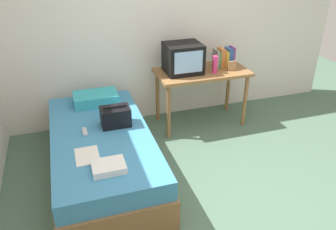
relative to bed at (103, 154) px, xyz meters
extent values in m
plane|color=#4C6B56|center=(0.92, -0.84, -0.24)|extent=(8.00, 8.00, 0.00)
cube|color=silver|center=(0.92, 1.16, 1.06)|extent=(5.20, 0.10, 2.60)
cube|color=olive|center=(0.00, 0.00, -0.09)|extent=(1.00, 2.00, 0.31)
cube|color=teal|center=(0.00, 0.00, 0.16)|extent=(0.97, 1.94, 0.19)
cube|color=olive|center=(1.39, 0.72, 0.48)|extent=(1.16, 0.60, 0.04)
cylinder|color=olive|center=(0.87, 0.48, 0.11)|extent=(0.05, 0.05, 0.70)
cylinder|color=olive|center=(1.91, 0.48, 0.11)|extent=(0.05, 0.05, 0.70)
cylinder|color=olive|center=(0.87, 0.96, 0.11)|extent=(0.05, 0.05, 0.70)
cylinder|color=olive|center=(1.91, 0.96, 0.11)|extent=(0.05, 0.05, 0.70)
cube|color=black|center=(1.15, 0.75, 0.68)|extent=(0.44, 0.38, 0.36)
cube|color=#8CB2E0|center=(1.15, 0.55, 0.69)|extent=(0.35, 0.01, 0.26)
cylinder|color=#E53372|center=(1.51, 0.60, 0.60)|extent=(0.06, 0.06, 0.21)
cube|color=gray|center=(1.61, 0.78, 0.61)|extent=(0.03, 0.16, 0.23)
cube|color=#337F47|center=(1.63, 0.78, 0.60)|extent=(0.03, 0.16, 0.21)
cube|color=#CC7233|center=(1.67, 0.78, 0.62)|extent=(0.03, 0.15, 0.24)
cube|color=#CC7233|center=(1.70, 0.78, 0.61)|extent=(0.03, 0.14, 0.23)
cube|color=gold|center=(1.74, 0.78, 0.60)|extent=(0.03, 0.16, 0.20)
cube|color=#2D5699|center=(1.77, 0.78, 0.62)|extent=(0.03, 0.15, 0.24)
cube|color=#2D5699|center=(1.80, 0.78, 0.61)|extent=(0.02, 0.15, 0.23)
cube|color=#7A3D89|center=(1.83, 0.78, 0.62)|extent=(0.03, 0.15, 0.25)
cube|color=#9E754C|center=(1.75, 0.61, 0.56)|extent=(0.11, 0.02, 0.12)
cube|color=#33A8B7|center=(0.05, 0.71, 0.31)|extent=(0.51, 0.32, 0.12)
cube|color=black|center=(0.18, 0.11, 0.35)|extent=(0.30, 0.20, 0.20)
cylinder|color=black|center=(0.18, 0.11, 0.47)|extent=(0.24, 0.02, 0.02)
cube|color=white|center=(-0.17, -0.37, 0.26)|extent=(0.21, 0.29, 0.01)
cube|color=black|center=(0.07, -0.56, 0.26)|extent=(0.04, 0.16, 0.02)
cube|color=#B7B7BC|center=(-0.15, 0.05, 0.26)|extent=(0.04, 0.14, 0.02)
cube|color=white|center=(-0.01, -0.63, 0.28)|extent=(0.28, 0.22, 0.06)
camera|label=1|loc=(-0.25, -2.99, 2.01)|focal=36.35mm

